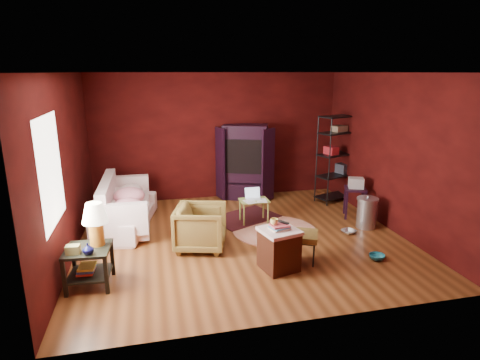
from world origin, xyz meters
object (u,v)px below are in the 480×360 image
Objects in this scene: hamper at (279,248)px; tv_armoire at (245,161)px; laptop_desk at (254,202)px; armchair at (201,225)px; side_table at (92,237)px; sofa at (126,207)px; wire_shelving at (338,155)px.

tv_armoire reaches higher than hamper.
tv_armoire reaches higher than laptop_desk.
armchair is 2.86m from tv_armoire.
side_table is 4.38m from tv_armoire.
sofa is at bearing 172.06° from laptop_desk.
hamper is at bearing -118.00° from armchair.
sofa reaches higher than laptop_desk.
hamper is 0.42× the size of tv_armoire.
wire_shelving is (2.17, 0.96, 0.63)m from laptop_desk.
armchair reaches higher than laptop_desk.
tv_armoire is (2.57, 1.25, 0.49)m from sofa.
sofa is 1.74× the size of side_table.
hamper is at bearing -3.63° from side_table.
hamper is at bearing -74.75° from tv_armoire.
wire_shelving reaches higher than armchair.
laptop_desk is (2.70, 1.73, -0.27)m from side_table.
laptop_desk is at bearing -176.79° from wire_shelving.
side_table is (-0.33, -2.03, 0.30)m from sofa.
side_table reaches higher than armchair.
armchair is at bearing -141.46° from laptop_desk.
sofa is 1.18× the size of tv_armoire.
tv_armoire is 0.88× the size of wire_shelving.
hamper is (1.02, -0.97, -0.08)m from armchair.
wire_shelving reaches higher than sofa.
armchair is 3.85m from wire_shelving.
hamper is at bearing -94.28° from laptop_desk.
sofa is 2.90m from tv_armoire.
wire_shelving is (3.30, 1.88, 0.65)m from armchair.
laptop_desk is 0.35× the size of wire_shelving.
wire_shelving is (2.29, 2.85, 0.72)m from hamper.
armchair is 1.47m from laptop_desk.
armchair is 1.78m from side_table.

